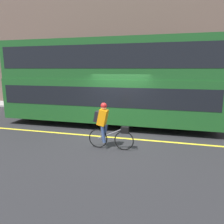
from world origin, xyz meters
name	(u,v)px	position (x,y,z in m)	size (l,w,h in m)	color
ground_plane	(114,138)	(0.00, 0.00, 0.00)	(80.00, 80.00, 0.00)	#232326
road_center_line	(115,138)	(0.00, 0.11, 0.00)	(50.00, 0.14, 0.01)	yellow
sidewalk_curb	(137,110)	(0.00, 5.89, 0.05)	(60.00, 1.92, 0.11)	gray
building_facade	(141,34)	(0.00, 7.00, 4.93)	(60.00, 0.30, 9.86)	brown
bus	(109,79)	(-0.84, 2.10, 2.23)	(10.02, 2.58, 4.01)	black
cyclist_on_bike	(106,124)	(-0.01, -1.13, 0.87)	(1.59, 0.32, 1.60)	black
street_sign_post	(103,88)	(-2.30, 5.79, 1.46)	(0.36, 0.09, 2.41)	#59595B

